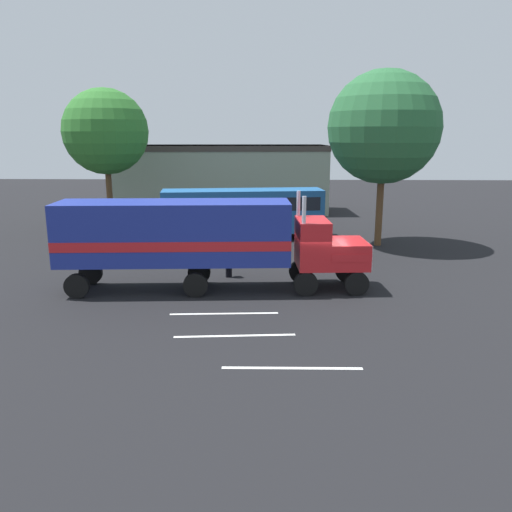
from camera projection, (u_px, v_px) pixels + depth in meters
name	position (u px, v px, depth m)	size (l,w,h in m)	color
ground_plane	(319.00, 289.00, 24.24)	(120.00, 120.00, 0.00)	black
lane_stripe_near	(224.00, 314.00, 20.95)	(4.40, 0.16, 0.01)	silver
lane_stripe_mid	(235.00, 336.00, 18.65)	(4.40, 0.16, 0.01)	silver
lane_stripe_far	(292.00, 368.00, 16.07)	(4.40, 0.16, 0.01)	silver
semi_truck	(199.00, 237.00, 23.65)	(14.30, 3.70, 4.50)	red
person_bystander	(229.00, 260.00, 26.15)	(0.37, 0.47, 1.63)	black
parked_bus	(243.00, 209.00, 35.64)	(11.24, 3.94, 3.40)	#1E5999
parked_car	(91.00, 235.00, 33.11)	(4.43, 1.88, 1.57)	#B7B7BC
tree_left	(384.00, 127.00, 32.20)	(7.04, 7.04, 11.06)	brown
tree_center	(105.00, 132.00, 37.75)	(6.23, 6.23, 10.41)	brown
building_backdrop	(223.00, 177.00, 47.63)	(19.33, 7.23, 6.14)	gray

